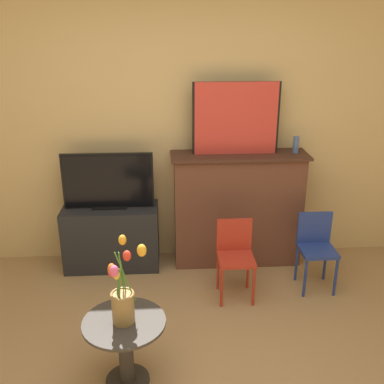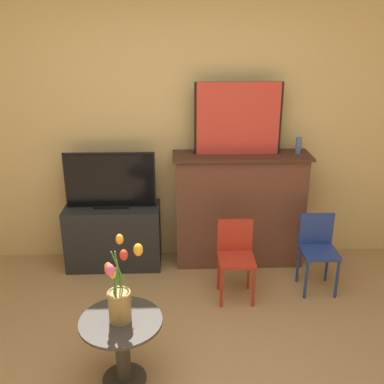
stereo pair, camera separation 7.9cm
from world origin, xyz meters
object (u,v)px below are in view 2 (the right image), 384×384
Objects in this scene: chair_blue at (318,246)px; vase_tulips at (119,295)px; painting at (238,119)px; tv_monitor at (110,181)px; chair_red at (236,253)px.

chair_blue is 1.89m from vase_tulips.
painting is 0.94× the size of tv_monitor.
tv_monitor is at bearing 165.83° from chair_blue.
painting is at bearing 2.03° from tv_monitor.
chair_blue is at bearing 34.32° from vase_tulips.
tv_monitor is 1.23× the size of chair_blue.
tv_monitor is 1.57× the size of vase_tulips.
chair_blue is (0.65, -0.49, -1.00)m from painting.
chair_blue is (0.71, 0.10, 0.00)m from chair_red.
vase_tulips is at bearing -131.05° from chair_red.
tv_monitor is 1.90m from chair_blue.
tv_monitor is at bearing -177.97° from painting.
painting reaches higher than chair_blue.
chair_red is at bearing 48.95° from vase_tulips.
vase_tulips is at bearing -80.68° from tv_monitor.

